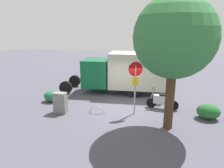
{
  "coord_description": "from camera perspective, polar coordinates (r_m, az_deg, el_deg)",
  "views": [
    {
      "loc": [
        -1.9,
        10.94,
        4.45
      ],
      "look_at": [
        0.71,
        -0.27,
        1.32
      ],
      "focal_mm": 32.66,
      "sensor_mm": 36.0,
      "label": 1
    }
  ],
  "objects": [
    {
      "name": "stop_sign",
      "position": [
        10.62,
        6.52,
        1.16
      ],
      "size": [
        0.71,
        0.33,
        2.84
      ],
      "color": "#9E9EA3",
      "rests_on": "ground"
    },
    {
      "name": "motorcycle",
      "position": [
        11.97,
        14.11,
        -4.43
      ],
      "size": [
        1.81,
        0.59,
        1.2
      ],
      "rotation": [
        0.0,
        0.0,
        -0.14
      ],
      "color": "black",
      "rests_on": "ground"
    },
    {
      "name": "utility_cabinet",
      "position": [
        11.44,
        -14.25,
        -5.11
      ],
      "size": [
        0.69,
        0.42,
        1.14
      ],
      "primitive_type": "cube",
      "rotation": [
        0.0,
        0.0,
        -0.0
      ],
      "color": "slate",
      "rests_on": "ground"
    },
    {
      "name": "bike_rack_hoop",
      "position": [
        11.25,
        -4.17,
        -8.12
      ],
      "size": [
        0.85,
        0.06,
        0.85
      ],
      "primitive_type": "torus",
      "rotation": [
        1.57,
        0.0,
        -0.01
      ],
      "color": "#B7B7BC",
      "rests_on": "ground"
    },
    {
      "name": "ground_plane",
      "position": [
        11.96,
        3.05,
        -6.66
      ],
      "size": [
        60.0,
        60.0,
        0.0
      ],
      "primitive_type": "plane",
      "color": "#4B4855"
    },
    {
      "name": "street_tree",
      "position": [
        9.02,
        17.07,
        12.22
      ],
      "size": [
        3.47,
        3.47,
        5.85
      ],
      "color": "#47301E",
      "rests_on": "ground"
    },
    {
      "name": "shrub_near_sign",
      "position": [
        13.39,
        -16.45,
        -3.25
      ],
      "size": [
        1.04,
        0.85,
        0.71
      ],
      "primitive_type": "ellipsoid",
      "color": "#206941",
      "rests_on": "ground"
    },
    {
      "name": "box_truck_near",
      "position": [
        14.37,
        4.18,
        3.7
      ],
      "size": [
        7.88,
        2.71,
        2.87
      ],
      "rotation": [
        0.0,
        0.0,
        0.07
      ],
      "color": "black",
      "rests_on": "ground"
    },
    {
      "name": "shrub_mid_verge",
      "position": [
        11.54,
        25.37,
        -6.93
      ],
      "size": [
        1.15,
        0.94,
        0.78
      ],
      "primitive_type": "ellipsoid",
      "color": "#23602C",
      "rests_on": "ground"
    }
  ]
}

